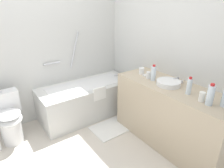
% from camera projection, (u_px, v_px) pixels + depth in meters
% --- Properties ---
extents(ground_plane, '(4.11, 4.11, 0.00)m').
position_uv_depth(ground_plane, '(72.00, 164.00, 2.32)').
color(ground_plane, beige).
extents(wall_back_tiled, '(3.51, 0.10, 2.54)m').
position_uv_depth(wall_back_tiled, '(27.00, 42.00, 2.79)').
color(wall_back_tiled, silver).
rests_on(wall_back_tiled, ground_plane).
extents(wall_right_mirror, '(0.10, 2.87, 2.54)m').
position_uv_depth(wall_right_mirror, '(170.00, 44.00, 2.70)').
color(wall_right_mirror, silver).
rests_on(wall_right_mirror, ground_plane).
extents(bathtub, '(1.59, 0.67, 1.37)m').
position_uv_depth(bathtub, '(88.00, 98.00, 3.28)').
color(bathtub, silver).
rests_on(bathtub, ground_plane).
extents(toilet, '(0.40, 0.52, 0.70)m').
position_uv_depth(toilet, '(9.00, 118.00, 2.61)').
color(toilet, white).
rests_on(toilet, ground_plane).
extents(vanity_counter, '(0.57, 1.56, 0.84)m').
position_uv_depth(vanity_counter, '(170.00, 115.00, 2.56)').
color(vanity_counter, tan).
rests_on(vanity_counter, ground_plane).
extents(sink_basin, '(0.30, 0.30, 0.06)m').
position_uv_depth(sink_basin, '(168.00, 83.00, 2.43)').
color(sink_basin, white).
rests_on(sink_basin, vanity_counter).
extents(sink_faucet, '(0.11, 0.15, 0.07)m').
position_uv_depth(sink_faucet, '(177.00, 80.00, 2.52)').
color(sink_faucet, '#B3B3B8').
rests_on(sink_faucet, vanity_counter).
extents(water_bottle_1, '(0.06, 0.06, 0.21)m').
position_uv_depth(water_bottle_1, '(189.00, 86.00, 2.16)').
color(water_bottle_1, silver).
rests_on(water_bottle_1, vanity_counter).
extents(water_bottle_2, '(0.07, 0.07, 0.23)m').
position_uv_depth(water_bottle_2, '(210.00, 95.00, 1.93)').
color(water_bottle_2, silver).
rests_on(water_bottle_2, vanity_counter).
extents(water_bottle_3, '(0.07, 0.07, 0.22)m').
position_uv_depth(water_bottle_3, '(153.00, 73.00, 2.55)').
color(water_bottle_3, silver).
rests_on(water_bottle_3, vanity_counter).
extents(drinking_glass_0, '(0.08, 0.08, 0.09)m').
position_uv_depth(drinking_glass_0, '(142.00, 71.00, 2.81)').
color(drinking_glass_0, white).
rests_on(drinking_glass_0, vanity_counter).
extents(drinking_glass_1, '(0.06, 0.06, 0.10)m').
position_uv_depth(drinking_glass_1, '(202.00, 97.00, 2.02)').
color(drinking_glass_1, white).
rests_on(drinking_glass_1, vanity_counter).
extents(drinking_glass_2, '(0.06, 0.06, 0.09)m').
position_uv_depth(drinking_glass_2, '(149.00, 75.00, 2.63)').
color(drinking_glass_2, white).
rests_on(drinking_glass_2, vanity_counter).
extents(soap_dish, '(0.09, 0.06, 0.02)m').
position_uv_depth(soap_dish, '(146.00, 75.00, 2.74)').
color(soap_dish, white).
rests_on(soap_dish, vanity_counter).
extents(bath_mat, '(0.67, 0.44, 0.01)m').
position_uv_depth(bath_mat, '(114.00, 127.00, 3.01)').
color(bath_mat, white).
rests_on(bath_mat, ground_plane).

